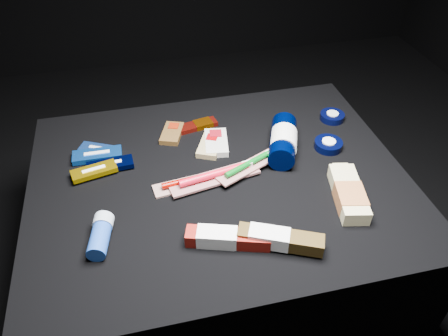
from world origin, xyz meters
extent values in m
plane|color=black|center=(0.00, 0.00, 0.00)|extent=(3.00, 3.00, 0.00)
cube|color=black|center=(0.00, 0.00, 0.20)|extent=(0.98, 0.78, 0.40)
cube|color=#2150B2|center=(-0.30, 0.18, 0.41)|extent=(0.12, 0.09, 0.01)
cube|color=silver|center=(-0.30, 0.18, 0.41)|extent=(0.06, 0.03, 0.01)
cube|color=#1351B5|center=(-0.31, 0.15, 0.41)|extent=(0.13, 0.05, 0.02)
cube|color=silver|center=(-0.31, 0.15, 0.41)|extent=(0.07, 0.01, 0.02)
cube|color=black|center=(-0.28, 0.10, 0.41)|extent=(0.12, 0.05, 0.01)
cube|color=silver|center=(-0.28, 0.10, 0.41)|extent=(0.06, 0.02, 0.02)
cube|color=#AB8605|center=(-0.32, 0.08, 0.41)|extent=(0.12, 0.07, 0.01)
cube|color=white|center=(-0.32, 0.08, 0.42)|extent=(0.06, 0.02, 0.02)
cube|color=#4F3417|center=(-0.09, 0.21, 0.41)|extent=(0.08, 0.11, 0.02)
cube|color=maroon|center=(-0.09, 0.24, 0.41)|extent=(0.04, 0.04, 0.02)
cube|color=beige|center=(0.02, 0.14, 0.41)|extent=(0.08, 0.12, 0.02)
cube|color=maroon|center=(0.03, 0.17, 0.41)|extent=(0.04, 0.04, 0.02)
cube|color=tan|center=(0.00, 0.13, 0.41)|extent=(0.10, 0.12, 0.02)
cube|color=#820307|center=(0.01, 0.15, 0.41)|extent=(0.04, 0.04, 0.02)
cube|color=maroon|center=(-0.02, 0.23, 0.41)|extent=(0.13, 0.06, 0.01)
cube|color=#A44F06|center=(0.00, 0.24, 0.41)|extent=(0.06, 0.05, 0.02)
cylinder|color=black|center=(0.20, 0.07, 0.44)|extent=(0.13, 0.19, 0.07)
cylinder|color=silver|center=(0.20, 0.06, 0.44)|extent=(0.10, 0.10, 0.07)
cylinder|color=black|center=(0.23, 0.16, 0.44)|extent=(0.03, 0.03, 0.03)
cube|color=black|center=(0.24, 0.18, 0.43)|extent=(0.03, 0.04, 0.02)
cylinder|color=black|center=(0.40, 0.18, 0.41)|extent=(0.07, 0.07, 0.02)
cylinder|color=silver|center=(0.40, 0.18, 0.41)|extent=(0.04, 0.04, 0.02)
cylinder|color=black|center=(0.33, 0.05, 0.41)|extent=(0.08, 0.08, 0.02)
cylinder|color=white|center=(0.33, 0.05, 0.41)|extent=(0.04, 0.04, 0.02)
cube|color=beige|center=(0.29, -0.15, 0.42)|extent=(0.10, 0.19, 0.04)
cube|color=#A86335|center=(0.29, -0.17, 0.42)|extent=(0.08, 0.10, 0.04)
cube|color=beige|center=(0.31, -0.06, 0.42)|extent=(0.04, 0.03, 0.03)
cylinder|color=#1B44A3|center=(-0.31, -0.17, 0.42)|extent=(0.06, 0.09, 0.04)
cylinder|color=#9FADBE|center=(-0.30, -0.12, 0.42)|extent=(0.05, 0.04, 0.05)
cube|color=#B3AEA9|center=(-0.07, -0.01, 0.40)|extent=(0.21, 0.07, 0.01)
cylinder|color=#760500|center=(-0.07, -0.01, 0.41)|extent=(0.16, 0.04, 0.02)
cube|color=silver|center=(0.01, 0.00, 0.42)|extent=(0.02, 0.02, 0.01)
cube|color=#A29A98|center=(-0.02, -0.01, 0.41)|extent=(0.25, 0.10, 0.01)
cylinder|color=red|center=(-0.02, -0.01, 0.42)|extent=(0.19, 0.05, 0.02)
cube|color=silver|center=(0.08, 0.00, 0.43)|extent=(0.03, 0.02, 0.01)
cube|color=#B4AFA8|center=(0.08, 0.00, 0.42)|extent=(0.19, 0.12, 0.01)
cylinder|color=#025813|center=(0.08, 0.00, 0.43)|extent=(0.14, 0.08, 0.02)
cube|color=silver|center=(0.15, 0.04, 0.43)|extent=(0.02, 0.02, 0.01)
cube|color=maroon|center=(-0.03, -0.22, 0.42)|extent=(0.19, 0.10, 0.03)
cube|color=white|center=(-0.05, -0.21, 0.42)|extent=(0.10, 0.07, 0.04)
cube|color=#3B2A0D|center=(0.08, -0.26, 0.42)|extent=(0.19, 0.12, 0.03)
cube|color=silver|center=(0.06, -0.25, 0.42)|extent=(0.10, 0.08, 0.04)
camera|label=1|loc=(-0.18, -0.84, 1.16)|focal=35.00mm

